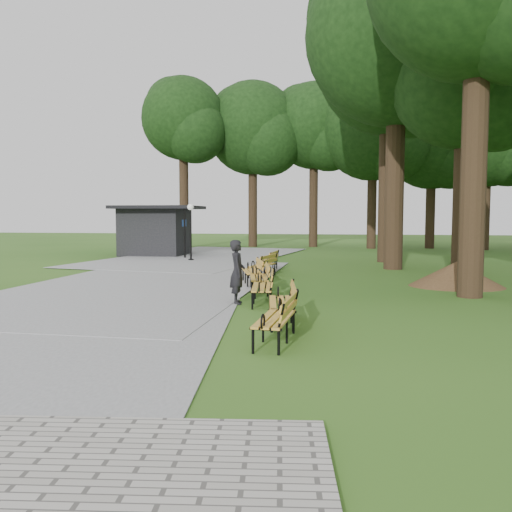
# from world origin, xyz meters

# --- Properties ---
(ground) EXTENTS (100.00, 100.00, 0.00)m
(ground) POSITION_xyz_m (0.00, 0.00, 0.00)
(ground) COLOR #2D5819
(ground) RESTS_ON ground
(path) EXTENTS (12.00, 38.00, 0.06)m
(path) POSITION_xyz_m (-4.00, 3.00, 0.03)
(path) COLOR gray
(path) RESTS_ON ground
(person) EXTENTS (0.51, 0.68, 1.69)m
(person) POSITION_xyz_m (-0.09, -0.84, 0.84)
(person) COLOR black
(person) RESTS_ON ground
(kiosk) EXTENTS (4.61, 4.02, 2.86)m
(kiosk) POSITION_xyz_m (-7.85, 14.82, 1.43)
(kiosk) COLOR black
(kiosk) RESTS_ON ground
(lamp_post) EXTENTS (0.32, 0.32, 2.89)m
(lamp_post) POSITION_xyz_m (-4.79, 11.47, 2.10)
(lamp_post) COLOR black
(lamp_post) RESTS_ON ground
(dirt_mound) EXTENTS (2.53, 2.53, 0.82)m
(dirt_mound) POSITION_xyz_m (6.37, 3.51, 0.41)
(dirt_mound) COLOR #47301C
(dirt_mound) RESTS_ON ground
(bench_0) EXTENTS (0.78, 1.94, 0.88)m
(bench_0) POSITION_xyz_m (1.36, -4.90, 0.44)
(bench_0) COLOR gold
(bench_0) RESTS_ON ground
(bench_1) EXTENTS (0.87, 1.97, 0.88)m
(bench_1) POSITION_xyz_m (1.30, -3.14, 0.44)
(bench_1) COLOR gold
(bench_1) RESTS_ON ground
(bench_2) EXTENTS (0.84, 1.96, 0.88)m
(bench_2) POSITION_xyz_m (0.56, -0.77, 0.44)
(bench_2) COLOR gold
(bench_2) RESTS_ON ground
(bench_3) EXTENTS (0.97, 1.98, 0.88)m
(bench_3) POSITION_xyz_m (0.18, 1.28, 0.44)
(bench_3) COLOR gold
(bench_3) RESTS_ON ground
(bench_4) EXTENTS (1.11, 2.00, 0.88)m
(bench_4) POSITION_xyz_m (-0.31, 2.99, 0.44)
(bench_4) COLOR gold
(bench_4) RESTS_ON ground
(bench_5) EXTENTS (1.04, 1.99, 0.88)m
(bench_5) POSITION_xyz_m (-0.26, 5.14, 0.44)
(bench_5) COLOR gold
(bench_5) RESTS_ON ground
(bench_6) EXTENTS (0.79, 1.95, 0.88)m
(bench_6) POSITION_xyz_m (-0.28, 6.94, 0.44)
(bench_6) COLOR gold
(bench_6) RESTS_ON ground
(lawn_tree_1) EXTENTS (5.65, 5.65, 10.48)m
(lawn_tree_1) POSITION_xyz_m (7.24, 7.06, 7.60)
(lawn_tree_1) COLOR black
(lawn_tree_1) RESTS_ON ground
(lawn_tree_2) EXTENTS (7.72, 7.72, 13.77)m
(lawn_tree_2) POSITION_xyz_m (4.93, 8.88, 9.84)
(lawn_tree_2) COLOR black
(lawn_tree_2) RESTS_ON ground
(lawn_tree_4) EXTENTS (6.85, 6.85, 13.07)m
(lawn_tree_4) POSITION_xyz_m (4.92, 12.41, 9.56)
(lawn_tree_4) COLOR black
(lawn_tree_4) RESTS_ON ground
(tree_backdrop) EXTENTS (37.64, 10.16, 16.67)m
(tree_backdrop) POSITION_xyz_m (6.97, 23.06, 8.34)
(tree_backdrop) COLOR black
(tree_backdrop) RESTS_ON ground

